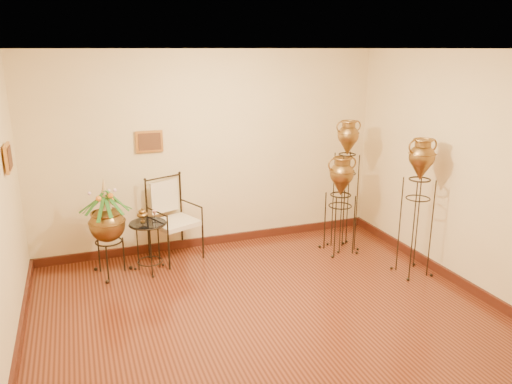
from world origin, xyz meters
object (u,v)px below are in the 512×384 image
object	(u,v)px
armchair	(175,220)
side_table	(149,246)
planter_urn	(107,220)
amphora_mid	(417,207)
amphora_tall	(346,184)

from	to	relation	value
armchair	side_table	world-z (taller)	armchair
planter_urn	armchair	distance (m)	0.93
armchair	side_table	distance (m)	0.55
planter_urn	armchair	xyz separation A→B (m)	(0.89, 0.22, -0.17)
planter_urn	armchair	size ratio (longest dim) A/B	1.16
amphora_mid	armchair	distance (m)	3.17
amphora_tall	amphora_mid	size ratio (longest dim) A/B	1.05
amphora_mid	armchair	bearing A→B (deg)	151.28
armchair	amphora_tall	bearing A→B (deg)	-33.13
planter_urn	side_table	xyz separation A→B (m)	(0.49, -0.08, -0.38)
amphora_tall	amphora_mid	distance (m)	1.14
amphora_tall	armchair	size ratio (longest dim) A/B	1.67
planter_urn	side_table	bearing A→B (deg)	-9.04
amphora_mid	side_table	size ratio (longest dim) A/B	2.10
amphora_mid	side_table	distance (m)	3.44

